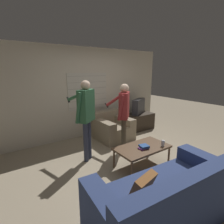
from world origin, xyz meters
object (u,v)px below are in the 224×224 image
couch_blue (167,200)px  coffee_table (142,148)px  spare_remote (142,147)px  person_right_standing (124,109)px  person_left_standing (86,111)px  armchair_beige (112,128)px  tv (138,106)px  book_stack (144,147)px  soda_can (163,143)px

couch_blue → coffee_table: couch_blue is taller
spare_remote → person_right_standing: bearing=110.6°
coffee_table → person_right_standing: 1.04m
person_left_standing → coffee_table: bearing=-82.7°
person_right_standing → person_left_standing: bearing=131.8°
armchair_beige → tv: 1.26m
person_right_standing → book_stack: bearing=-145.4°
tv → soda_can: tv is taller
person_left_standing → tv: bearing=-13.9°
person_right_standing → soda_can: 1.17m
tv → soda_can: size_ratio=5.38×
person_left_standing → person_right_standing: bearing=-39.0°
couch_blue → soda_can: couch_blue is taller
tv → book_stack: bearing=23.1°
coffee_table → book_stack: 0.10m
armchair_beige → spare_remote: armchair_beige is taller
armchair_beige → coffee_table: bearing=75.5°
person_left_standing → armchair_beige: bearing=-3.6°
person_left_standing → soda_can: 1.70m
tv → spare_remote: size_ratio=5.19×
armchair_beige → coffee_table: size_ratio=0.86×
armchair_beige → person_left_standing: bearing=29.6°
coffee_table → soda_can: (0.36, -0.21, 0.10)m
armchair_beige → person_right_standing: (-0.22, -0.77, 0.72)m
book_stack → soda_can: (0.39, -0.14, 0.03)m
couch_blue → book_stack: size_ratio=9.16×
couch_blue → book_stack: 1.29m
armchair_beige → coffee_table: 1.63m
spare_remote → book_stack: bearing=-40.2°
person_left_standing → couch_blue: bearing=-122.1°
soda_can → spare_remote: (-0.40, 0.18, -0.05)m
spare_remote → armchair_beige: bearing=109.1°
couch_blue → tv: 3.70m
tv → person_left_standing: person_left_standing is taller
coffee_table → book_stack: (-0.03, -0.07, 0.07)m
armchair_beige → person_right_standing: person_right_standing is taller
couch_blue → tv: tv is taller
tv → book_stack: size_ratio=3.05×
person_right_standing → spare_remote: 1.05m
armchair_beige → tv: size_ratio=1.39×
person_right_standing → soda_can: size_ratio=12.87×
tv → person_right_standing: person_right_standing is taller
book_stack → spare_remote: (-0.01, 0.04, -0.02)m
armchair_beige → book_stack: size_ratio=4.24×
tv → soda_can: (-1.16, -1.97, -0.28)m
book_stack → soda_can: soda_can is taller
couch_blue → soda_can: size_ratio=16.19×
coffee_table → armchair_beige: bearing=76.9°
couch_blue → book_stack: (0.67, 1.09, 0.13)m
person_right_standing → coffee_table: bearing=-144.5°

